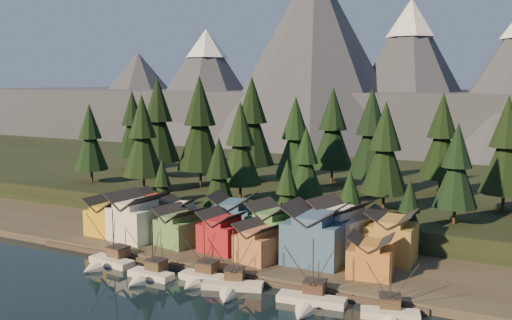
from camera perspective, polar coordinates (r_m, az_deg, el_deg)
The scene contains 44 objects.
ground at distance 95.05m, azimuth -10.10°, elevation -13.82°, with size 500.00×500.00×0.00m, color black.
shore_strip at distance 127.10m, azimuth 1.01°, elevation -7.71°, with size 400.00×50.00×1.50m, color #363027.
hillside at distance 171.67m, azimuth 8.47°, elevation -2.91°, with size 420.00×100.00×6.00m, color black.
dock at distance 107.57m, azimuth -4.66°, elevation -10.81°, with size 80.00×4.00×1.00m, color #4C4136.
mountain_ridge at distance 289.38m, azimuth 15.81°, elevation 5.86°, with size 560.00×190.00×90.00m.
boat_1 at distance 113.33m, azimuth -14.67°, elevation -9.08°, with size 10.01×10.68×12.04m.
boat_2 at distance 104.60m, azimuth -10.81°, elevation -10.49°, with size 8.72×9.47×11.12m.
boat_3 at distance 102.00m, azimuth -5.61°, elevation -10.78°, with size 8.78×9.53×11.60m.
boat_4 at distance 97.56m, azimuth -2.50°, elevation -11.85°, with size 10.97×11.38×11.14m.
boat_5 at distance 91.75m, azimuth 5.37°, elevation -13.15°, with size 11.48×12.29×11.58m.
boat_6 at distance 88.67m, azimuth 13.31°, elevation -14.07°, with size 9.33×9.84×10.85m.
house_front_0 at distance 129.43m, azimuth -14.50°, elevation -5.36°, with size 8.54×8.11×8.25m.
house_front_1 at distance 123.99m, azimuth -11.90°, elevation -5.41°, with size 10.90×10.57×10.03m.
house_front_2 at distance 118.87m, azimuth -7.70°, elevation -6.47°, with size 9.62×9.67×7.81m.
house_front_3 at distance 113.66m, azimuth -3.37°, elevation -7.01°, with size 8.79×8.47×8.08m.
house_front_4 at distance 107.56m, azimuth 0.24°, elevation -8.10°, with size 8.55×8.98×7.26m.
house_front_5 at distance 106.51m, azimuth 5.92°, elevation -7.18°, with size 10.66×9.71×11.12m.
house_front_6 at distance 101.34m, azimuth 11.37°, elevation -9.25°, with size 8.10×7.75×7.33m.
house_back_0 at distance 134.03m, azimuth -10.30°, elevation -4.68°, with size 8.14×7.83×8.67m.
house_back_1 at distance 126.64m, azimuth -7.67°, elevation -5.49°, with size 8.01×8.09×8.15m.
house_back_2 at distance 122.49m, azimuth -2.37°, elevation -5.52°, with size 10.53×9.95×9.61m.
house_back_3 at distance 114.64m, azimuth 1.84°, elevation -6.50°, with size 11.01×10.27×9.42m.
house_back_4 at distance 111.98m, azimuth 8.46°, elevation -6.55°, with size 11.96×11.67×10.83m.
house_back_5 at distance 110.20m, azimuth 13.39°, elevation -7.23°, with size 8.87×8.97×9.73m.
tree_hill_0 at distance 169.17m, azimuth -16.24°, elevation 1.98°, with size 9.75×9.75×22.71m.
tree_hill_1 at distance 173.20m, azimuth -9.75°, elevation 3.70°, with size 13.02×13.02×30.33m.
tree_hill_2 at distance 151.57m, azimuth -11.27°, elevation 2.10°, with size 11.01×11.01×25.65m.
tree_hill_3 at distance 155.18m, azimuth -5.63°, elevation 3.34°, with size 13.11×13.11×30.53m.
tree_hill_4 at distance 164.05m, azimuth -0.42°, elevation 3.60°, with size 13.05×13.05×30.41m.
tree_hill_5 at distance 137.73m, azimuth -1.59°, elevation 1.37°, with size 10.44×10.44×24.31m.
tree_hill_6 at distance 147.55m, azimuth 3.96°, elevation 1.99°, with size 10.83×10.83×25.22m.
tree_hill_7 at distance 128.57m, azimuth 5.01°, elevation -0.43°, with size 8.17×8.17×19.03m.
tree_hill_8 at distance 147.96m, azimuth 11.47°, elevation 2.34°, with size 11.79×11.79×27.47m.
tree_hill_9 at distance 129.73m, azimuth 12.77°, elevation 0.85°, with size 10.59×10.59×24.66m.
tree_hill_10 at distance 152.34m, azimuth 18.09°, elevation 2.00°, with size 11.25×11.25×26.21m.
tree_hill_11 at distance 122.05m, azimuth 19.41°, elevation -0.82°, with size 8.95×8.95×20.86m.
tree_hill_12 at distance 136.72m, azimuth 23.74°, elevation 1.04°, with size 11.15×11.15×25.98m.
tree_hill_15 at distance 161.72m, azimuth 7.67°, elevation 2.88°, with size 11.77×11.77×27.42m.
tree_hill_16 at distance 192.35m, azimuth -12.22°, elevation 3.32°, with size 11.13×11.13×25.93m.
tree_shore_0 at distance 139.46m, azimuth -9.35°, elevation -2.63°, with size 6.46×6.46×15.04m.
tree_shore_1 at distance 130.06m, azimuth -3.72°, elevation -1.84°, with size 9.03×9.03×21.03m.
tree_shore_2 at distance 122.68m, azimuth 3.12°, elevation -3.47°, with size 7.30×7.30×17.01m.
tree_shore_3 at distance 117.88m, azimuth 9.35°, elevation -4.36°, with size 6.79×6.79×15.81m.
tree_shore_4 at distance 114.98m, azimuth 15.06°, elevation -5.15°, with size 6.33×6.33×14.74m.
Camera 1 is at (54.37, -69.66, 35.02)m, focal length 40.00 mm.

